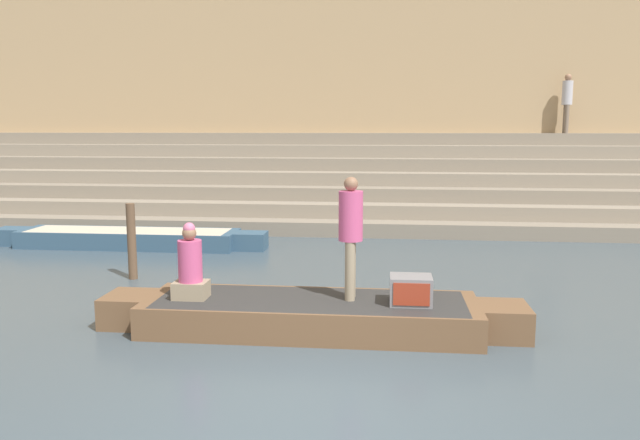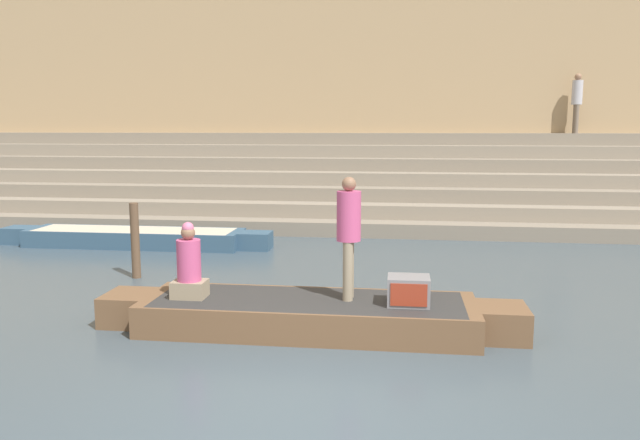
{
  "view_description": "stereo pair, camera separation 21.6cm",
  "coord_description": "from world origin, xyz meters",
  "px_view_note": "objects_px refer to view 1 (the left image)",
  "views": [
    {
      "loc": [
        0.65,
        -5.65,
        2.71
      ],
      "look_at": [
        -0.33,
        3.59,
        1.32
      ],
      "focal_mm": 35.0,
      "sensor_mm": 36.0,
      "label": 1
    },
    {
      "loc": [
        0.87,
        -5.63,
        2.71
      ],
      "look_at": [
        -0.33,
        3.59,
        1.32
      ],
      "focal_mm": 35.0,
      "sensor_mm": 36.0,
      "label": 2
    }
  ],
  "objects_px": {
    "person_rowing": "(190,268)",
    "person_on_steps": "(567,99)",
    "rowboat_main": "(311,314)",
    "person_standing": "(351,229)",
    "moored_boat_shore": "(129,238)",
    "mooring_post": "(132,241)",
    "tv_set": "(411,290)"
  },
  "relations": [
    {
      "from": "moored_boat_shore",
      "to": "person_on_steps",
      "type": "bearing_deg",
      "value": 32.79
    },
    {
      "from": "tv_set",
      "to": "person_on_steps",
      "type": "height_order",
      "value": "person_on_steps"
    },
    {
      "from": "rowboat_main",
      "to": "mooring_post",
      "type": "xyz_separation_m",
      "value": [
        -3.53,
        2.51,
        0.46
      ]
    },
    {
      "from": "person_on_steps",
      "to": "moored_boat_shore",
      "type": "bearing_deg",
      "value": -75.58
    },
    {
      "from": "person_rowing",
      "to": "person_on_steps",
      "type": "relative_size",
      "value": 0.59
    },
    {
      "from": "rowboat_main",
      "to": "mooring_post",
      "type": "relative_size",
      "value": 4.16
    },
    {
      "from": "person_standing",
      "to": "tv_set",
      "type": "xyz_separation_m",
      "value": [
        0.8,
        -0.18,
        -0.76
      ]
    },
    {
      "from": "person_standing",
      "to": "moored_boat_shore",
      "type": "bearing_deg",
      "value": 141.87
    },
    {
      "from": "person_rowing",
      "to": "moored_boat_shore",
      "type": "xyz_separation_m",
      "value": [
        -3.23,
        5.52,
        -0.63
      ]
    },
    {
      "from": "rowboat_main",
      "to": "person_on_steps",
      "type": "xyz_separation_m",
      "value": [
        6.37,
        11.73,
        3.33
      ]
    },
    {
      "from": "person_standing",
      "to": "mooring_post",
      "type": "distance_m",
      "value": 4.76
    },
    {
      "from": "person_rowing",
      "to": "mooring_post",
      "type": "height_order",
      "value": "person_rowing"
    },
    {
      "from": "rowboat_main",
      "to": "person_rowing",
      "type": "distance_m",
      "value": 1.73
    },
    {
      "from": "rowboat_main",
      "to": "person_rowing",
      "type": "height_order",
      "value": "person_rowing"
    },
    {
      "from": "moored_boat_shore",
      "to": "mooring_post",
      "type": "distance_m",
      "value": 3.22
    },
    {
      "from": "mooring_post",
      "to": "person_on_steps",
      "type": "distance_m",
      "value": 13.83
    },
    {
      "from": "person_standing",
      "to": "person_rowing",
      "type": "xyz_separation_m",
      "value": [
        -2.14,
        -0.21,
        -0.53
      ]
    },
    {
      "from": "person_standing",
      "to": "person_rowing",
      "type": "relative_size",
      "value": 1.59
    },
    {
      "from": "person_standing",
      "to": "person_on_steps",
      "type": "xyz_separation_m",
      "value": [
        5.84,
        11.62,
        2.18
      ]
    },
    {
      "from": "person_standing",
      "to": "person_rowing",
      "type": "height_order",
      "value": "person_standing"
    },
    {
      "from": "rowboat_main",
      "to": "person_standing",
      "type": "relative_size",
      "value": 3.47
    },
    {
      "from": "person_rowing",
      "to": "person_on_steps",
      "type": "bearing_deg",
      "value": 50.45
    },
    {
      "from": "person_standing",
      "to": "moored_boat_shore",
      "type": "height_order",
      "value": "person_standing"
    },
    {
      "from": "person_on_steps",
      "to": "rowboat_main",
      "type": "bearing_deg",
      "value": -43.47
    },
    {
      "from": "tv_set",
      "to": "person_on_steps",
      "type": "relative_size",
      "value": 0.31
    },
    {
      "from": "person_standing",
      "to": "mooring_post",
      "type": "bearing_deg",
      "value": 155.96
    },
    {
      "from": "person_standing",
      "to": "tv_set",
      "type": "bearing_deg",
      "value": -5.99
    },
    {
      "from": "person_standing",
      "to": "mooring_post",
      "type": "xyz_separation_m",
      "value": [
        -4.06,
        2.4,
        -0.69
      ]
    },
    {
      "from": "rowboat_main",
      "to": "person_rowing",
      "type": "relative_size",
      "value": 5.52
    },
    {
      "from": "person_standing",
      "to": "tv_set",
      "type": "height_order",
      "value": "person_standing"
    },
    {
      "from": "moored_boat_shore",
      "to": "mooring_post",
      "type": "bearing_deg",
      "value": -62.4
    },
    {
      "from": "person_on_steps",
      "to": "person_rowing",
      "type": "bearing_deg",
      "value": -48.98
    }
  ]
}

